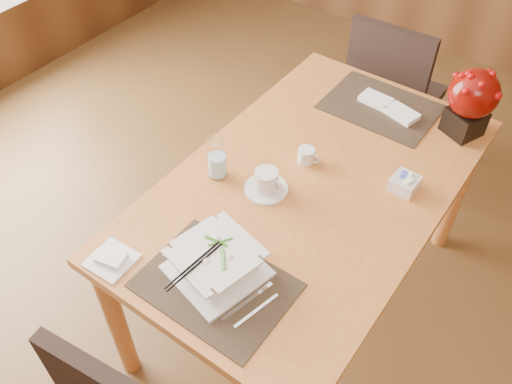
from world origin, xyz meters
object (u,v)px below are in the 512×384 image
Objects in this scene: soup_setting at (216,263)px; bread_plate at (112,260)px; sugar_caddy at (405,183)px; far_chair at (390,90)px; dining_table at (309,201)px; coffee_cup at (266,182)px; berry_decor at (472,99)px; water_glass at (217,158)px; creamer_jug at (306,156)px.

soup_setting reaches higher than bread_plate.
soup_setting is 2.30× the size of bread_plate.
sugar_caddy is 0.10× the size of far_chair.
sugar_caddy is 0.98m from far_chair.
dining_table is at bearing 64.10° from bread_plate.
soup_setting is 0.39m from coffee_cup.
berry_decor is (0.05, 0.43, 0.13)m from sugar_caddy.
sugar_caddy is 0.32× the size of berry_decor.
berry_decor is 0.31× the size of far_chair.
berry_decor reaches higher than soup_setting.
far_chair is (0.17, 1.18, -0.32)m from water_glass.
dining_table is 4.80× the size of soup_setting.
soup_setting is 1.99× the size of coffee_cup.
water_glass is at bearing -150.39° from sugar_caddy.
coffee_cup is 0.85m from berry_decor.
far_chair is (-0.13, 1.01, -0.14)m from dining_table.
dining_table is 1.64× the size of far_chair.
berry_decor reaches higher than dining_table.
soup_setting is at bearing -108.13° from berry_decor.
water_glass is 1.24× the size of bread_plate.
coffee_cup reaches higher than dining_table.
coffee_cup is at bearing -130.89° from dining_table.
dining_table is at bearing -149.74° from sugar_caddy.
water_glass is 0.60× the size of berry_decor.
coffee_cup is at bearing -121.65° from berry_decor.
berry_decor is (0.36, 1.10, 0.11)m from soup_setting.
bread_plate is (-0.30, -0.16, -0.05)m from soup_setting.
dining_table is 0.35m from sugar_caddy.
berry_decor is 0.74m from far_chair.
coffee_cup is (-0.11, -0.13, 0.14)m from dining_table.
bread_plate is at bearing -126.10° from sugar_caddy.
sugar_caddy is at bearing 78.34° from soup_setting.
dining_table is at bearing 49.11° from coffee_cup.
soup_setting is 1.86× the size of water_glass.
water_glass is at bearing 79.95° from far_chair.
berry_decor is 1.43m from bread_plate.
far_chair is at bearing 91.22° from creamer_jug.
water_glass is 0.67m from sugar_caddy.
soup_setting is 1.11× the size of berry_decor.
dining_table is 18.44× the size of creamer_jug.
berry_decor is (0.44, 0.72, 0.12)m from coffee_cup.
berry_decor is at bearing 84.98° from soup_setting.
water_glass is at bearing -134.07° from creamer_jug.
bread_plate is (-0.03, -0.50, -0.08)m from water_glass.
water_glass is at bearing 87.03° from bread_plate.
far_chair is at bearing 81.97° from water_glass.
berry_decor is (0.41, 0.51, 0.13)m from creamer_jug.
sugar_caddy is (0.31, 0.68, -0.03)m from soup_setting.
berry_decor is (0.33, 0.59, 0.26)m from dining_table.
creamer_jug is (-0.08, 0.08, 0.13)m from dining_table.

